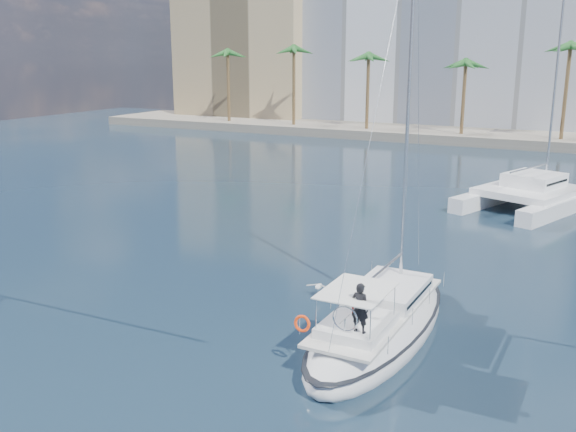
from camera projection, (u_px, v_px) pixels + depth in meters
The scene contains 9 objects.
ground at pixel (297, 300), 29.63m from camera, with size 160.00×160.00×0.00m, color black.
quay at pixel (506, 137), 82.21m from camera, with size 120.00×14.00×1.20m, color gray.
building_modern at pixel (442, 32), 94.52m from camera, with size 42.00×16.00×28.00m, color white.
building_tan_left at pixel (252, 53), 104.94m from camera, with size 22.00×14.00×22.00m, color tan.
palm_left at pixel (259, 59), 91.24m from camera, with size 3.60×3.60×12.30m.
palm_centre at pixel (508, 60), 76.36m from camera, with size 3.60×3.60×12.30m.
main_sloop at pixel (379, 325), 25.64m from camera, with size 3.98×11.92×17.60m.
catamaran at pixel (532, 191), 47.38m from camera, with size 10.26×14.02×18.33m.
seagull at pixel (319, 286), 29.98m from camera, with size 1.21×0.52×0.22m.
Camera 1 is at (12.14, -24.95, 11.11)m, focal length 40.00 mm.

